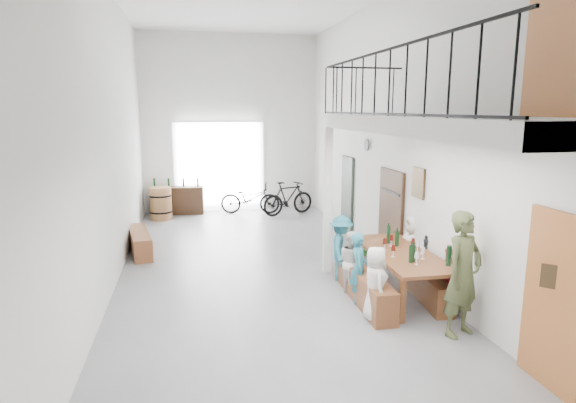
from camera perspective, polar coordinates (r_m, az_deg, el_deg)
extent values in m
plane|color=slate|center=(9.98, -3.40, -7.89)|extent=(12.00, 12.00, 0.00)
plane|color=silver|center=(15.41, -6.78, 9.14)|extent=(5.50, 0.00, 5.50)
plane|color=silver|center=(3.63, 9.93, 3.33)|extent=(5.50, 0.00, 5.50)
plane|color=silver|center=(9.47, -20.44, 7.43)|extent=(0.00, 12.00, 12.00)
plane|color=silver|center=(10.21, 12.03, 8.08)|extent=(0.00, 12.00, 12.00)
cube|color=white|center=(15.43, -8.13, 4.08)|extent=(2.80, 0.08, 2.80)
cube|color=#A15928|center=(6.38, 29.04, -10.37)|extent=(0.06, 0.95, 2.10)
cube|color=#3B2414|center=(10.15, 12.06, -1.92)|extent=(0.06, 1.10, 2.00)
cube|color=#303A30|center=(12.71, 7.02, 0.82)|extent=(0.06, 0.80, 2.00)
cube|color=#A15928|center=(6.37, 29.27, 17.55)|extent=(0.06, 0.90, 1.95)
cube|color=#3D2C18|center=(9.02, 15.19, 2.15)|extent=(0.04, 0.45, 0.55)
cylinder|color=white|center=(11.33, 9.34, 6.66)|extent=(0.04, 0.28, 0.28)
cube|color=white|center=(7.00, 16.97, 8.67)|extent=(1.50, 5.60, 0.25)
cube|color=black|center=(6.72, 11.72, 17.22)|extent=(0.03, 5.60, 0.03)
cube|color=black|center=(6.68, 11.44, 10.13)|extent=(0.03, 5.60, 0.03)
cube|color=black|center=(9.56, 9.10, 15.38)|extent=(1.50, 0.03, 0.03)
cube|color=white|center=(9.45, 4.72, 0.04)|extent=(0.14, 0.14, 2.88)
cube|color=brown|center=(8.58, 13.28, -6.02)|extent=(1.05, 2.46, 0.06)
cube|color=brown|center=(7.64, 13.39, -11.30)|extent=(0.09, 0.09, 0.73)
cube|color=brown|center=(8.00, 18.98, -10.57)|extent=(0.09, 0.09, 0.73)
cube|color=brown|center=(9.48, 8.30, -6.70)|extent=(0.09, 0.09, 0.73)
cube|color=brown|center=(9.77, 12.98, -6.33)|extent=(0.09, 0.09, 0.73)
cube|color=brown|center=(8.42, 8.89, -9.74)|extent=(0.45, 2.31, 0.53)
cube|color=brown|center=(8.87, 15.42, -9.05)|extent=(0.50, 2.17, 0.50)
cylinder|color=black|center=(8.03, 14.63, -5.73)|extent=(0.07, 0.07, 0.35)
cylinder|color=black|center=(7.99, 14.39, -5.80)|extent=(0.07, 0.07, 0.35)
cylinder|color=black|center=(8.85, 12.80, -4.09)|extent=(0.07, 0.07, 0.35)
cylinder|color=black|center=(9.02, 11.83, -3.76)|extent=(0.07, 0.07, 0.35)
cylinder|color=black|center=(9.18, 11.81, -3.51)|extent=(0.07, 0.07, 0.35)
cube|color=brown|center=(11.44, -17.16, -4.61)|extent=(0.70, 1.80, 0.49)
cylinder|color=brown|center=(14.61, -14.85, -0.22)|extent=(0.64, 0.64, 0.96)
cylinder|color=black|center=(14.65, -14.81, -1.14)|extent=(0.65, 0.65, 0.05)
cylinder|color=black|center=(14.56, -14.90, 0.70)|extent=(0.65, 0.65, 0.05)
cube|color=#3B2414|center=(15.26, -13.03, 0.12)|extent=(1.64, 0.55, 0.85)
cylinder|color=black|center=(15.29, -15.55, 2.17)|extent=(0.06, 0.06, 0.28)
cylinder|color=black|center=(15.15, -13.95, 2.17)|extent=(0.06, 0.06, 0.28)
cylinder|color=black|center=(15.16, -12.29, 2.25)|extent=(0.06, 0.06, 0.28)
cylinder|color=black|center=(15.13, -10.65, 2.29)|extent=(0.06, 0.06, 0.28)
imported|color=white|center=(7.59, 10.31, -9.55)|extent=(0.43, 0.61, 1.17)
imported|color=teal|center=(8.21, 8.40, -7.77)|extent=(0.41, 0.51, 1.20)
imported|color=white|center=(8.62, 7.65, -7.11)|extent=(0.53, 0.62, 1.12)
imported|color=teal|center=(9.19, 6.33, -5.51)|extent=(0.72, 0.92, 1.25)
imported|color=#A71C25|center=(8.37, 18.51, -8.50)|extent=(0.31, 0.63, 1.03)
imported|color=black|center=(9.07, 16.44, -6.84)|extent=(0.32, 0.96, 1.04)
imported|color=white|center=(9.53, 14.51, -5.27)|extent=(0.40, 0.61, 1.23)
imported|color=#49522E|center=(7.33, 20.03, -8.09)|extent=(0.78, 0.67, 1.82)
imported|color=#21541C|center=(10.90, 9.17, -5.18)|extent=(0.50, 0.47, 0.44)
imported|color=black|center=(14.96, -4.51, 0.38)|extent=(1.92, 0.99, 0.96)
imported|color=black|center=(14.73, 0.02, 0.40)|extent=(1.80, 1.04, 1.04)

